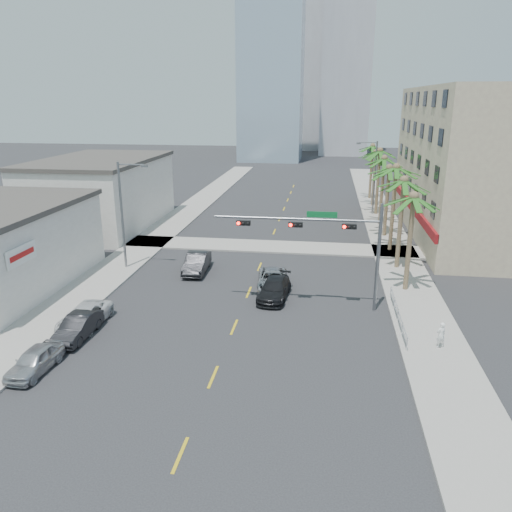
{
  "coord_description": "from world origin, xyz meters",
  "views": [
    {
      "loc": [
        5.42,
        -24.25,
        13.79
      ],
      "look_at": [
        0.83,
        8.03,
        3.5
      ],
      "focal_mm": 35.0,
      "sensor_mm": 36.0,
      "label": 1
    }
  ],
  "objects": [
    {
      "name": "streetlight_right",
      "position": [
        11.0,
        38.0,
        5.06
      ],
      "size": [
        2.55,
        0.25,
        9.0
      ],
      "color": "slate",
      "rests_on": "ground"
    },
    {
      "name": "sidewalk_right",
      "position": [
        12.0,
        20.0,
        0.07
      ],
      "size": [
        4.0,
        120.0,
        0.15
      ],
      "primitive_type": "cube",
      "color": "gray",
      "rests_on": "ground"
    },
    {
      "name": "traffic_signal_mast",
      "position": [
        5.78,
        7.95,
        5.06
      ],
      "size": [
        11.12,
        0.54,
        7.2
      ],
      "color": "slate",
      "rests_on": "ground"
    },
    {
      "name": "car_parked_mid",
      "position": [
        -9.05,
        1.27,
        0.69
      ],
      "size": [
        1.48,
        4.17,
        1.37
      ],
      "primitive_type": "imported",
      "rotation": [
        0.0,
        0.0,
        -0.01
      ],
      "color": "black",
      "rests_on": "ground"
    },
    {
      "name": "building_right",
      "position": [
        21.99,
        30.0,
        7.5
      ],
      "size": [
        15.25,
        28.0,
        15.0
      ],
      "color": "tan",
      "rests_on": "ground"
    },
    {
      "name": "tower_far_center",
      "position": [
        -3.0,
        125.0,
        21.0
      ],
      "size": [
        16.0,
        16.0,
        42.0
      ],
      "primitive_type": "cube",
      "color": "#ADADB2",
      "rests_on": "ground"
    },
    {
      "name": "palm_tree_0",
      "position": [
        11.6,
        12.0,
        7.08
      ],
      "size": [
        4.8,
        4.8,
        7.8
      ],
      "color": "brown",
      "rests_on": "ground"
    },
    {
      "name": "tower_far_left",
      "position": [
        -8.0,
        95.0,
        24.0
      ],
      "size": [
        14.0,
        14.0,
        48.0
      ],
      "primitive_type": "cube",
      "color": "#99B2C6",
      "rests_on": "ground"
    },
    {
      "name": "streetlight_left",
      "position": [
        -11.0,
        14.0,
        5.06
      ],
      "size": [
        2.55,
        0.25,
        9.0
      ],
      "color": "slate",
      "rests_on": "ground"
    },
    {
      "name": "car_lane_right",
      "position": [
        2.0,
        9.19,
        0.69
      ],
      "size": [
        2.33,
        4.93,
        1.39
      ],
      "primitive_type": "imported",
      "rotation": [
        0.0,
        0.0,
        -0.08
      ],
      "color": "black",
      "rests_on": "ground"
    },
    {
      "name": "building_left_far",
      "position": [
        -19.5,
        28.0,
        3.6
      ],
      "size": [
        11.0,
        18.0,
        7.2
      ],
      "primitive_type": "cube",
      "color": "beige",
      "rests_on": "ground"
    },
    {
      "name": "pedestrian",
      "position": [
        12.25,
        2.75,
        0.93
      ],
      "size": [
        0.67,
        0.58,
        1.56
      ],
      "primitive_type": "imported",
      "rotation": [
        0.0,
        0.0,
        3.6
      ],
      "color": "white",
      "rests_on": "sidewalk_right"
    },
    {
      "name": "palm_tree_7",
      "position": [
        11.6,
        48.4,
        7.43
      ],
      "size": [
        4.8,
        4.8,
        8.16
      ],
      "color": "brown",
      "rests_on": "ground"
    },
    {
      "name": "car_lane_left",
      "position": [
        -5.0,
        13.99,
        0.79
      ],
      "size": [
        1.92,
        4.87,
        1.58
      ],
      "primitive_type": "imported",
      "rotation": [
        0.0,
        0.0,
        0.05
      ],
      "color": "black",
      "rests_on": "ground"
    },
    {
      "name": "car_parked_near",
      "position": [
        -9.4,
        -2.79,
        0.66
      ],
      "size": [
        1.74,
        3.92,
        1.31
      ],
      "primitive_type": "imported",
      "rotation": [
        0.0,
        0.0,
        -0.05
      ],
      "color": "#B8B9BD",
      "rests_on": "ground"
    },
    {
      "name": "ground",
      "position": [
        0.0,
        0.0,
        0.0
      ],
      "size": [
        260.0,
        260.0,
        0.0
      ],
      "primitive_type": "plane",
      "color": "#262628",
      "rests_on": "ground"
    },
    {
      "name": "car_parked_far",
      "position": [
        -9.4,
        2.81,
        0.65
      ],
      "size": [
        2.2,
        4.71,
        1.3
      ],
      "primitive_type": "imported",
      "rotation": [
        0.0,
        0.0,
        -0.01
      ],
      "color": "silver",
      "rests_on": "ground"
    },
    {
      "name": "palm_tree_4",
      "position": [
        11.6,
        32.8,
        7.43
      ],
      "size": [
        4.8,
        4.8,
        8.16
      ],
      "color": "brown",
      "rests_on": "ground"
    },
    {
      "name": "sidewalk_cross",
      "position": [
        0.0,
        22.0,
        0.07
      ],
      "size": [
        80.0,
        4.0,
        0.15
      ],
      "primitive_type": "cube",
      "color": "gray",
      "rests_on": "ground"
    },
    {
      "name": "palm_tree_2",
      "position": [
        11.6,
        22.4,
        7.78
      ],
      "size": [
        4.8,
        4.8,
        8.52
      ],
      "color": "brown",
      "rests_on": "ground"
    },
    {
      "name": "guardrail",
      "position": [
        10.3,
        6.0,
        0.67
      ],
      "size": [
        0.08,
        8.08,
        1.0
      ],
      "color": "silver",
      "rests_on": "ground"
    },
    {
      "name": "sidewalk_left",
      "position": [
        -12.0,
        20.0,
        0.07
      ],
      "size": [
        4.0,
        120.0,
        0.15
      ],
      "primitive_type": "cube",
      "color": "gray",
      "rests_on": "ground"
    },
    {
      "name": "palm_tree_1",
      "position": [
        11.6,
        17.2,
        7.43
      ],
      "size": [
        4.8,
        4.8,
        8.16
      ],
      "color": "brown",
      "rests_on": "ground"
    },
    {
      "name": "palm_tree_6",
      "position": [
        11.6,
        43.2,
        7.08
      ],
      "size": [
        4.8,
        4.8,
        7.8
      ],
      "color": "brown",
      "rests_on": "ground"
    },
    {
      "name": "tower_far_right",
      "position": [
        9.0,
        110.0,
        30.0
      ],
      "size": [
        12.0,
        12.0,
        60.0
      ],
      "primitive_type": "cube",
      "color": "#ADADB2",
      "rests_on": "ground"
    },
    {
      "name": "car_lane_center",
      "position": [
        1.63,
        11.23,
        0.67
      ],
      "size": [
        2.69,
        5.01,
        1.34
      ],
      "primitive_type": "imported",
      "rotation": [
        0.0,
        0.0,
        0.1
      ],
      "color": "#B0B0B5",
      "rests_on": "ground"
    },
    {
      "name": "palm_tree_3",
      "position": [
        11.6,
        27.6,
        7.08
      ],
      "size": [
        4.8,
        4.8,
        7.8
      ],
      "color": "brown",
      "rests_on": "ground"
    },
    {
      "name": "palm_tree_5",
      "position": [
        11.6,
        38.0,
        7.78
      ],
      "size": [
        4.8,
        4.8,
        8.52
      ],
      "color": "brown",
      "rests_on": "ground"
    }
  ]
}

